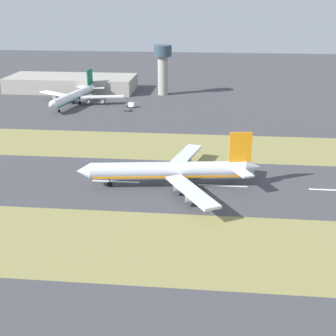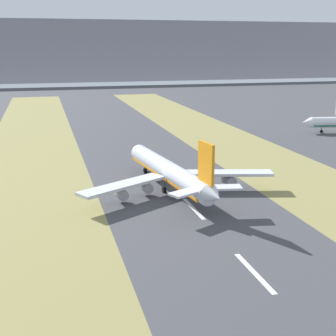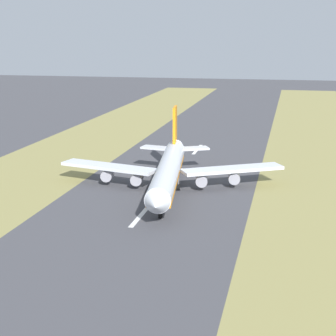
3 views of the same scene
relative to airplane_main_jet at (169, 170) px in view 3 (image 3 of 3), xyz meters
name	(u,v)px [view 3 (image 3 of 3)]	position (x,y,z in m)	size (l,w,h in m)	color
ground_plane	(160,192)	(1.88, 1.71, -6.02)	(800.00, 800.00, 0.00)	#424247
grass_median_west	(332,203)	(-43.12, 1.71, -6.02)	(40.00, 600.00, 0.01)	olive
grass_median_east	(9,183)	(46.88, 1.71, -6.02)	(40.00, 600.00, 0.01)	olive
centreline_dash_near	(197,149)	(1.88, -58.11, -6.01)	(1.20, 18.00, 0.01)	silver
centreline_dash_mid	(175,175)	(1.88, -18.11, -6.01)	(1.20, 18.00, 0.01)	silver
centreline_dash_far	(141,215)	(1.88, 21.89, -6.01)	(1.20, 18.00, 0.01)	silver
airplane_main_jet	(169,170)	(0.00, 0.00, 0.00)	(63.54, 67.12, 20.20)	silver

